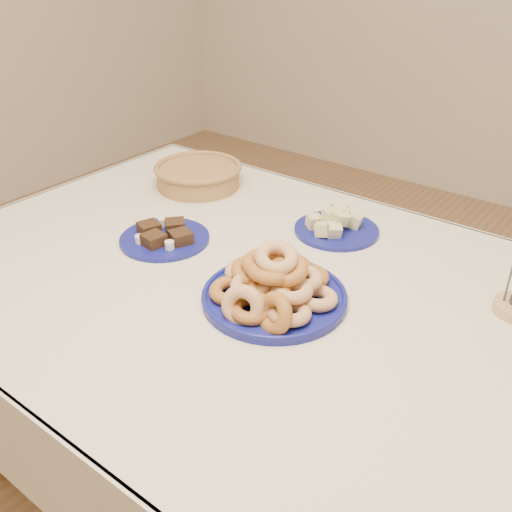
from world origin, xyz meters
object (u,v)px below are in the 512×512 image
wicker_basket (198,175)px  donut_platter (274,287)px  dining_table (269,324)px  brownie_plate (164,237)px  melon_plate (336,225)px

wicker_basket → donut_platter: bearing=-33.6°
dining_table → donut_platter: size_ratio=4.87×
donut_platter → brownie_plate: donut_platter is taller
dining_table → wicker_basket: size_ratio=4.91×
donut_platter → dining_table: bearing=133.5°
donut_platter → wicker_basket: bearing=146.4°
melon_plate → brownie_plate: size_ratio=0.86×
brownie_plate → wicker_basket: size_ratio=0.87×
dining_table → brownie_plate: 0.36m
melon_plate → dining_table: bearing=-86.9°
dining_table → brownie_plate: bearing=179.0°
donut_platter → wicker_basket: 0.66m
brownie_plate → wicker_basket: wicker_basket is taller
melon_plate → wicker_basket: 0.49m
donut_platter → melon_plate: (-0.06, 0.36, -0.02)m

